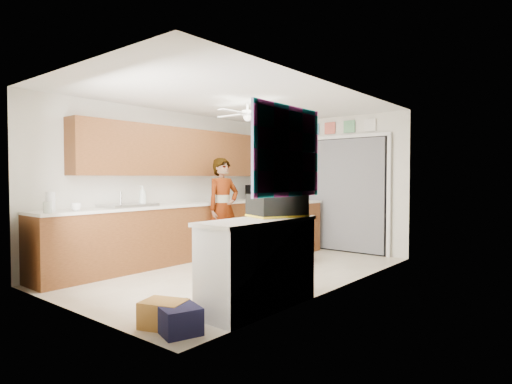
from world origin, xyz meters
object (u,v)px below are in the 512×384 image
Objects in this scene: suitcase at (277,205)px; cardboard_box at (164,314)px; paper_towel_roll at (50,202)px; man at (223,208)px; soap_bottle at (142,196)px; cup at (76,207)px; navy_crate at (178,319)px; dog at (302,249)px; microwave at (257,192)px.

suitcase is 1.68m from cardboard_box.
paper_towel_roll is 0.14× the size of man.
soap_bottle is at bearing 148.04° from cardboard_box.
navy_crate is at bearing -7.75° from cup.
man is (-2.22, 1.45, -0.21)m from suitcase.
navy_crate is at bearing -70.13° from suitcase.
paper_towel_roll is 0.45× the size of dog.
dog is at bearing 47.75° from soap_bottle.
microwave reaches higher than cardboard_box.
suitcase is 0.33× the size of man.
man is 3.09× the size of dog.
suitcase reaches higher than cardboard_box.
man is (-2.15, 2.81, 0.73)m from navy_crate.
microwave is 4.95m from navy_crate.
microwave is 0.30× the size of man.
suitcase is 1.03× the size of dog.
dog is (1.72, 3.25, -0.85)m from paper_towel_roll.
cardboard_box is 3.42m from dog.
soap_bottle is 2.66m from dog.
navy_crate is at bearing -29.88° from soap_bottle.
cardboard_box is at bearing -90.87° from dog.
man is at bearing 170.54° from microwave.
cup is (0.18, -1.16, -0.10)m from soap_bottle.
paper_towel_roll is 3.77m from dog.
soap_bottle is at bearing 150.12° from navy_crate.
suitcase is 1.45× the size of cardboard_box.
navy_crate is (2.41, -0.33, -0.87)m from cup.
paper_towel_roll is at bearing -132.07° from suitcase.
paper_towel_roll reaches higher than dog.
cup is 0.32m from paper_towel_roll.
microwave is at bearing 140.42° from dog.
paper_towel_roll is 0.63× the size of navy_crate.
microwave is at bearing 155.45° from suitcase.
cardboard_box is 0.23× the size of man.
dog reaches higher than navy_crate.
paper_towel_roll is at bearing 154.10° from microwave.
cup is at bearing 171.54° from cardboard_box.
man is at bearing 71.53° from soap_bottle.
navy_crate is at bearing -173.21° from microwave.
navy_crate is at bearing -133.11° from man.
soap_bottle reaches higher than dog.
soap_bottle reaches higher than cup.
suitcase is 2.66m from man.
paper_towel_roll is 2.76m from man.
suitcase reaches higher than cup.
microwave reaches higher than paper_towel_roll.
paper_towel_roll is (-0.03, -1.39, -0.03)m from soap_bottle.
navy_crate is 3.47m from dog.
microwave is 0.93× the size of dog.
navy_crate is (-0.07, -1.36, -0.94)m from suitcase.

